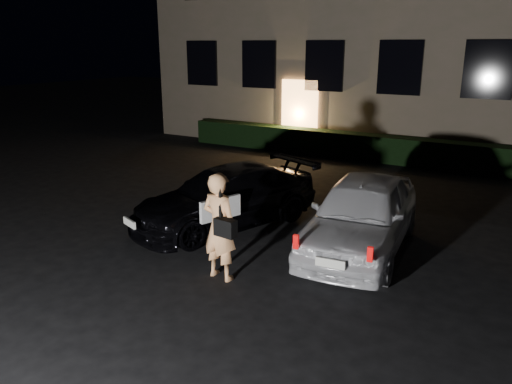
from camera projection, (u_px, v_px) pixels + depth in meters
The scene contains 5 objects.
ground at pixel (195, 295), 7.70m from camera, with size 80.00×80.00×0.00m, color black.
hedge at pixel (390, 149), 16.26m from camera, with size 15.00×0.70×0.85m, color black.
sedan at pixel (226, 197), 10.53m from camera, with size 3.12×4.57×1.23m.
hatch at pixel (362, 214), 9.25m from camera, with size 2.03×4.22×1.39m.
man at pixel (220, 226), 8.02m from camera, with size 0.75×0.50×1.79m.
Camera 1 is at (4.31, -5.50, 3.71)m, focal length 35.00 mm.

